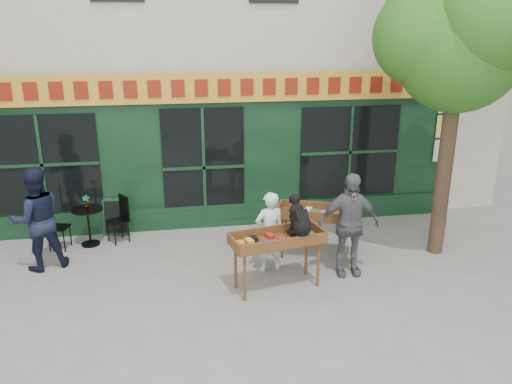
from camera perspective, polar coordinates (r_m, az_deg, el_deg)
ground at (r=8.89m, az=-4.63°, el=-9.52°), size 80.00×80.00×0.00m
street_tree at (r=9.59m, az=22.45°, el=16.78°), size 3.05×2.90×5.60m
book_cart_center at (r=8.15m, az=2.46°, el=-5.71°), size 1.59×0.91×0.99m
dog at (r=8.01m, az=5.03°, el=-2.60°), size 0.45×0.66×0.60m
woman at (r=8.78m, az=1.56°, el=-4.57°), size 0.59×0.45×1.46m
book_cart_right at (r=9.33m, az=7.23°, el=-2.69°), size 1.62×1.13×0.99m
man_right at (r=8.73m, az=10.55°, el=-3.68°), size 1.09×0.48×1.84m
bistro_table at (r=10.39m, az=-18.63°, el=-2.97°), size 0.60×0.60×0.76m
bistro_chair_left at (r=10.44m, az=-22.15°, el=-3.20°), size 0.44×0.43×0.95m
bistro_chair_right at (r=10.39m, az=-15.16°, el=-2.55°), size 0.50×0.50×0.95m
potted_plant at (r=10.27m, az=-18.83°, el=-1.11°), size 0.15×0.10×0.27m
man_left at (r=9.58m, az=-23.76°, el=-2.86°), size 1.11×1.00×1.87m
chalkboard at (r=10.78m, az=-15.71°, el=-2.75°), size 0.58×0.26×0.79m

